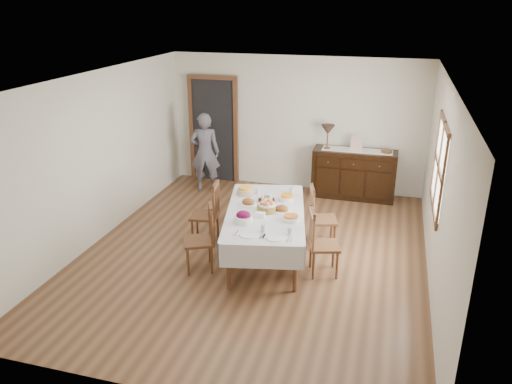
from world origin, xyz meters
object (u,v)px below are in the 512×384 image
(dining_table, at_px, (265,217))
(table_lamp, at_px, (328,130))
(chair_left_far, at_px, (208,212))
(chair_right_near, at_px, (321,242))
(chair_right_far, at_px, (320,216))
(sideboard, at_px, (354,174))
(person, at_px, (205,150))
(chair_left_near, at_px, (202,237))

(dining_table, xyz_separation_m, table_lamp, (0.48, 2.75, 0.63))
(chair_left_far, relative_size, chair_right_near, 1.03)
(chair_left_far, distance_m, chair_right_far, 1.73)
(chair_right_far, xyz_separation_m, table_lamp, (-0.23, 2.17, 0.80))
(chair_right_far, bearing_deg, chair_left_far, 85.65)
(sideboard, xyz_separation_m, person, (-2.86, -0.42, 0.37))
(chair_left_near, distance_m, sideboard, 3.79)
(chair_left_near, distance_m, person, 3.14)
(chair_right_near, height_order, sideboard, chair_right_near)
(chair_left_near, relative_size, table_lamp, 2.10)
(chair_right_near, bearing_deg, person, 29.35)
(person, bearing_deg, chair_right_near, 119.29)
(table_lamp, bearing_deg, chair_left_far, -120.38)
(chair_left_far, distance_m, chair_right_near, 1.90)
(sideboard, distance_m, person, 2.91)
(dining_table, relative_size, sideboard, 1.51)
(sideboard, bearing_deg, chair_left_far, -128.26)
(dining_table, distance_m, sideboard, 2.97)
(chair_right_near, distance_m, sideboard, 3.04)
(person, bearing_deg, chair_left_far, 95.46)
(sideboard, bearing_deg, table_lamp, -176.18)
(chair_left_near, bearing_deg, dining_table, 100.56)
(dining_table, height_order, table_lamp, table_lamp)
(chair_left_far, bearing_deg, chair_right_far, 92.43)
(chair_left_near, xyz_separation_m, sideboard, (1.78, 3.35, -0.02))
(sideboard, bearing_deg, person, -171.63)
(chair_left_near, distance_m, chair_right_near, 1.64)
(person, xyz_separation_m, table_lamp, (2.32, 0.38, 0.45))
(chair_left_near, height_order, chair_right_far, chair_right_far)
(dining_table, height_order, chair_left_far, chair_left_far)
(chair_left_near, distance_m, chair_right_far, 1.87)
(chair_left_near, xyz_separation_m, table_lamp, (1.25, 3.32, 0.80))
(chair_left_far, height_order, person, person)
(chair_left_near, xyz_separation_m, person, (-1.08, 2.93, 0.35))
(chair_left_near, xyz_separation_m, chair_right_far, (1.47, 1.15, 0.00))
(chair_left_far, relative_size, table_lamp, 2.15)
(dining_table, relative_size, chair_left_near, 2.42)
(chair_right_far, bearing_deg, chair_left_near, 112.39)
(chair_left_near, height_order, table_lamp, table_lamp)
(chair_left_far, bearing_deg, chair_left_near, 6.53)
(chair_right_far, relative_size, person, 0.58)
(chair_left_far, xyz_separation_m, chair_right_far, (1.69, 0.34, -0.01))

